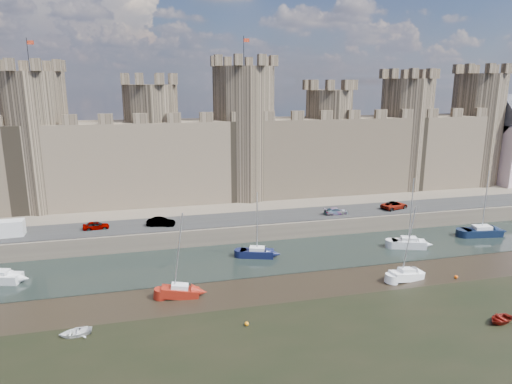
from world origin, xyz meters
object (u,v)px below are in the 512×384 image
sailboat_1 (257,252)px  car_1 (161,222)px  car_0 (96,226)px  car_3 (394,205)px  van (4,229)px  sailboat_4 (180,291)px  sailboat_2 (409,243)px  sailboat_3 (482,231)px  car_2 (336,211)px  sailboat_5 (406,274)px

sailboat_1 → car_1: bearing=162.3°
car_0 → car_3: 46.77m
van → sailboat_4: 28.85m
sailboat_1 → sailboat_2: size_ratio=0.89×
sailboat_3 → van: bearing=-179.6°
car_1 → sailboat_3: (47.50, -8.75, -2.38)m
car_2 → car_3: bearing=-87.6°
sailboat_2 → sailboat_3: size_ratio=0.99×
car_2 → sailboat_4: (-25.94, -17.69, -2.34)m
car_0 → sailboat_3: 57.32m
sailboat_1 → sailboat_2: (21.66, -1.71, 0.07)m
car_0 → sailboat_2: (42.82, -11.34, -2.30)m
van → sailboat_4: bearing=-42.4°
van → sailboat_5: sailboat_5 is taller
car_1 → sailboat_1: sailboat_1 is taller
sailboat_3 → sailboat_4: bearing=-160.6°
car_0 → car_3: (46.77, -0.47, 0.05)m
van → sailboat_5: 52.64m
sailboat_5 → sailboat_4: bearing=167.1°
car_2 → sailboat_3: bearing=-113.4°
sailboat_3 → car_0: bearing=178.5°
sailboat_2 → sailboat_3: (13.67, 1.92, -0.02)m
car_3 → sailboat_1: sailboat_1 is taller
car_1 → car_3: size_ratio=0.85×
car_0 → sailboat_2: sailboat_2 is taller
car_1 → sailboat_5: bearing=-110.7°
car_0 → sailboat_3: bearing=-102.0°
car_0 → sailboat_4: bearing=-154.1°
van → sailboat_1: size_ratio=0.58×
car_1 → sailboat_5: (27.70, -20.04, -2.49)m
car_3 → sailboat_5: size_ratio=0.52×
car_1 → sailboat_2: sailboat_2 is taller
car_0 → sailboat_5: size_ratio=0.39×
car_0 → car_3: size_ratio=0.76×
car_1 → sailboat_2: (33.83, -10.67, -2.36)m
car_3 → sailboat_4: size_ratio=0.49×
car_0 → car_1: 9.02m
sailboat_2 → sailboat_4: (-32.62, -7.50, -0.09)m
van → car_3: bearing=-2.5°
van → sailboat_1: (32.95, -9.24, -2.89)m
car_2 → sailboat_3: (20.35, -8.27, -2.28)m
van → sailboat_3: 68.93m
car_3 → van: van is taller
sailboat_4 → sailboat_5: 26.56m
car_1 → car_2: bearing=-75.8°
car_2 → van: van is taller
sailboat_3 → sailboat_4: (-46.29, -9.42, -0.07)m
sailboat_2 → sailboat_3: sailboat_3 is taller
car_0 → sailboat_1: (21.17, -9.62, -2.38)m
car_1 → van: 20.78m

